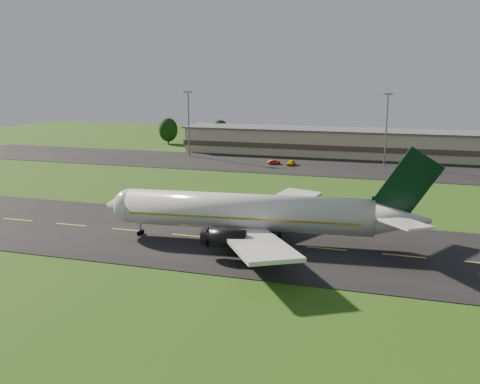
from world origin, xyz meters
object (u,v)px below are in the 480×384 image
(light_mast_west, at_px, (189,116))
(service_vehicle_a, at_px, (291,163))
(airliner, at_px, (253,213))
(service_vehicle_c, at_px, (431,171))
(light_mast_centre, at_px, (387,121))
(terminal, at_px, (392,145))
(service_vehicle_b, at_px, (274,162))

(light_mast_west, height_order, service_vehicle_a, light_mast_west)
(airliner, relative_size, service_vehicle_c, 11.18)
(light_mast_centre, bearing_deg, light_mast_west, 180.00)
(airliner, bearing_deg, terminal, 73.78)
(terminal, bearing_deg, light_mast_west, -165.24)
(terminal, distance_m, light_mast_centre, 18.45)
(service_vehicle_a, bearing_deg, airliner, -77.56)
(light_mast_west, bearing_deg, airliner, -61.44)
(light_mast_centre, bearing_deg, service_vehicle_c, -39.65)
(service_vehicle_a, bearing_deg, terminal, 47.53)
(service_vehicle_b, bearing_deg, airliner, 173.38)
(terminal, distance_m, light_mast_west, 64.10)
(airliner, height_order, service_vehicle_a, airliner)
(light_mast_centre, bearing_deg, terminal, 85.05)
(terminal, distance_m, service_vehicle_c, 28.76)
(airliner, xyz_separation_m, terminal, (17.89, 96.10, -0.67))
(airliner, height_order, light_mast_centre, light_mast_centre)
(light_mast_west, bearing_deg, service_vehicle_c, -8.04)
(service_vehicle_a, bearing_deg, service_vehicle_c, 2.16)
(terminal, relative_size, service_vehicle_a, 32.61)
(light_mast_centre, relative_size, service_vehicle_b, 5.62)
(light_mast_centre, height_order, service_vehicle_a, light_mast_centre)
(light_mast_west, height_order, service_vehicle_b, light_mast_west)
(airliner, xyz_separation_m, service_vehicle_b, (-13.89, 72.04, -3.96))
(service_vehicle_a, bearing_deg, light_mast_centre, 23.05)
(airliner, xyz_separation_m, service_vehicle_a, (-8.92, 71.80, -3.80))
(service_vehicle_b, height_order, service_vehicle_c, service_vehicle_c)
(service_vehicle_a, relative_size, service_vehicle_b, 1.23)
(airliner, distance_m, terminal, 97.75)
(light_mast_centre, height_order, service_vehicle_c, light_mast_centre)
(light_mast_west, distance_m, service_vehicle_a, 37.46)
(terminal, height_order, service_vehicle_b, terminal)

